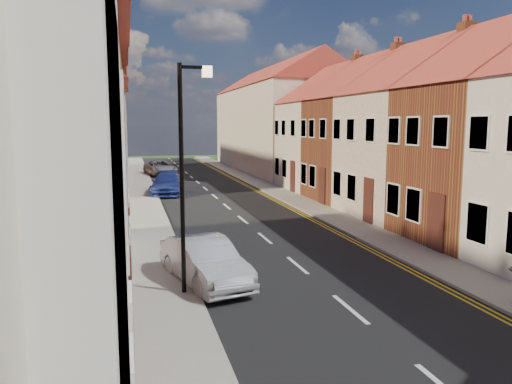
{
  "coord_description": "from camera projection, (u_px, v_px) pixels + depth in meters",
  "views": [
    {
      "loc": [
        -5.23,
        7.04,
        4.6
      ],
      "look_at": [
        -0.15,
        26.86,
        1.79
      ],
      "focal_mm": 35.0,
      "sensor_mm": 36.0,
      "label": 1
    }
  ],
  "objects": [
    {
      "name": "road",
      "position": [
        243.0,
        220.0,
        23.94
      ],
      "size": [
        7.0,
        90.0,
        0.02
      ],
      "primitive_type": "cube",
      "color": "black",
      "rests_on": "ground"
    },
    {
      "name": "pavement_left",
      "position": [
        149.0,
        223.0,
        22.85
      ],
      "size": [
        1.8,
        90.0,
        0.12
      ],
      "primitive_type": "cube",
      "color": "#A6A397",
      "rests_on": "ground"
    },
    {
      "name": "pavement_right",
      "position": [
        328.0,
        215.0,
        25.02
      ],
      "size": [
        1.8,
        90.0,
        0.12
      ],
      "primitive_type": "cube",
      "color": "#A6A397",
      "rests_on": "ground"
    },
    {
      "name": "cottage_r_pink",
      "position": [
        431.0,
        126.0,
        24.56
      ],
      "size": [
        8.3,
        6.0,
        9.0
      ],
      "color": "beige",
      "rests_on": "ground"
    },
    {
      "name": "cottage_r_white_far",
      "position": [
        378.0,
        126.0,
        29.74
      ],
      "size": [
        8.3,
        5.2,
        9.0
      ],
      "color": "brown",
      "rests_on": "ground"
    },
    {
      "name": "cottage_r_cream_far",
      "position": [
        341.0,
        125.0,
        34.93
      ],
      "size": [
        8.3,
        6.0,
        9.0
      ],
      "color": "beige",
      "rests_on": "ground"
    },
    {
      "name": "block_right_far",
      "position": [
        278.0,
        117.0,
        49.5
      ],
      "size": [
        8.3,
        24.2,
        10.5
      ],
      "color": "beige",
      "rests_on": "ground"
    },
    {
      "name": "block_left_far",
      "position": [
        75.0,
        115.0,
        40.13
      ],
      "size": [
        8.3,
        24.2,
        10.5
      ],
      "color": "brown",
      "rests_on": "ground"
    },
    {
      "name": "lamppost",
      "position": [
        185.0,
        165.0,
        12.93
      ],
      "size": [
        0.88,
        0.15,
        6.0
      ],
      "color": "black",
      "rests_on": "pavement_left"
    },
    {
      "name": "car_mid",
      "position": [
        205.0,
        261.0,
        14.33
      ],
      "size": [
        2.34,
        4.29,
        1.34
      ],
      "primitive_type": "imported",
      "rotation": [
        0.0,
        0.0,
        0.24
      ],
      "color": "#B0B4B9",
      "rests_on": "ground"
    },
    {
      "name": "car_far",
      "position": [
        168.0,
        184.0,
        32.68
      ],
      "size": [
        2.72,
        5.09,
        1.4
      ],
      "primitive_type": "imported",
      "rotation": [
        0.0,
        0.0,
        -0.16
      ],
      "color": "navy",
      "rests_on": "ground"
    },
    {
      "name": "car_distant",
      "position": [
        160.0,
        168.0,
        44.69
      ],
      "size": [
        3.02,
        5.14,
        1.34
      ],
      "primitive_type": "imported",
      "rotation": [
        0.0,
        0.0,
        0.17
      ],
      "color": "#999BA0",
      "rests_on": "ground"
    }
  ]
}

